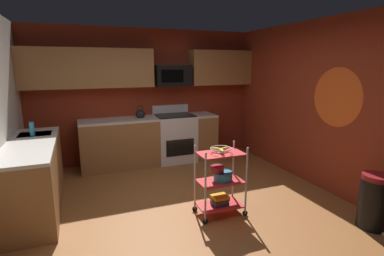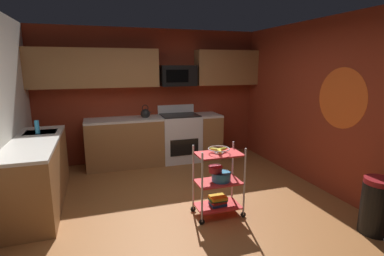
# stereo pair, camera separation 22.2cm
# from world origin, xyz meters

# --- Properties ---
(floor) EXTENTS (4.40, 4.80, 0.04)m
(floor) POSITION_xyz_m (0.00, 0.00, -0.02)
(floor) COLOR #995B2D
(floor) RESTS_ON ground
(wall_back) EXTENTS (4.52, 0.06, 2.60)m
(wall_back) POSITION_xyz_m (0.00, 2.43, 1.30)
(wall_back) COLOR maroon
(wall_back) RESTS_ON ground
(wall_right) EXTENTS (0.06, 4.80, 2.60)m
(wall_right) POSITION_xyz_m (2.23, 0.00, 1.30)
(wall_right) COLOR maroon
(wall_right) RESTS_ON ground
(wall_flower_decal) EXTENTS (0.00, 0.86, 0.86)m
(wall_flower_decal) POSITION_xyz_m (2.20, -0.21, 1.45)
(wall_flower_decal) COLOR #E5591E
(counter_run) EXTENTS (3.52, 2.57, 0.92)m
(counter_run) POSITION_xyz_m (-0.82, 1.55, 0.46)
(counter_run) COLOR #9E6B3D
(counter_run) RESTS_ON ground
(oven_range) EXTENTS (0.76, 0.65, 1.10)m
(oven_range) POSITION_xyz_m (0.49, 2.10, 0.48)
(oven_range) COLOR white
(oven_range) RESTS_ON ground
(upper_cabinets) EXTENTS (4.40, 0.33, 0.70)m
(upper_cabinets) POSITION_xyz_m (-0.11, 2.23, 1.85)
(upper_cabinets) COLOR #9E6B3D
(microwave) EXTENTS (0.70, 0.39, 0.40)m
(microwave) POSITION_xyz_m (0.49, 2.21, 1.70)
(microwave) COLOR black
(rolling_cart) EXTENTS (0.63, 0.36, 0.91)m
(rolling_cart) POSITION_xyz_m (0.34, -0.22, 0.45)
(rolling_cart) COLOR silver
(rolling_cart) RESTS_ON ground
(fruit_bowl) EXTENTS (0.27, 0.27, 0.07)m
(fruit_bowl) POSITION_xyz_m (0.34, -0.22, 0.88)
(fruit_bowl) COLOR silver
(fruit_bowl) RESTS_ON rolling_cart
(mixing_bowl_large) EXTENTS (0.25, 0.25, 0.11)m
(mixing_bowl_large) POSITION_xyz_m (0.38, -0.22, 0.52)
(mixing_bowl_large) COLOR #338CBF
(mixing_bowl_large) RESTS_ON rolling_cart
(mixing_bowl_small) EXTENTS (0.18, 0.18, 0.08)m
(mixing_bowl_small) POSITION_xyz_m (0.31, -0.20, 0.62)
(mixing_bowl_small) COLOR maroon
(mixing_bowl_small) RESTS_ON rolling_cart
(book_stack) EXTENTS (0.24, 0.18, 0.12)m
(book_stack) POSITION_xyz_m (0.34, -0.22, 0.19)
(book_stack) COLOR #1E4C8C
(book_stack) RESTS_ON rolling_cart
(kettle) EXTENTS (0.21, 0.18, 0.26)m
(kettle) POSITION_xyz_m (-0.19, 2.10, 1.00)
(kettle) COLOR black
(kettle) RESTS_ON counter_run
(dish_soap_bottle) EXTENTS (0.06, 0.06, 0.20)m
(dish_soap_bottle) POSITION_xyz_m (-1.92, 1.23, 1.02)
(dish_soap_bottle) COLOR #2D8CBF
(dish_soap_bottle) RESTS_ON counter_run
(trash_can) EXTENTS (0.34, 0.42, 0.66)m
(trash_can) POSITION_xyz_m (1.90, -1.18, 0.33)
(trash_can) COLOR black
(trash_can) RESTS_ON ground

